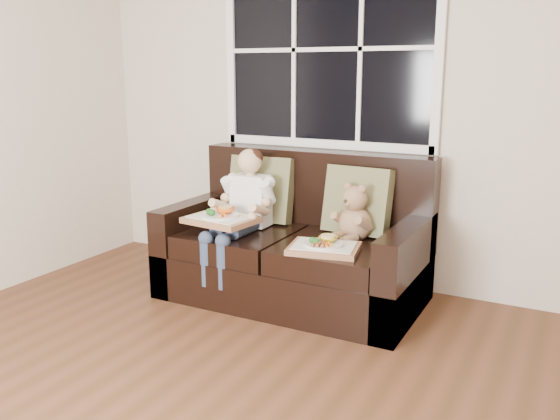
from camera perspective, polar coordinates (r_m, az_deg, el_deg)
The scene contains 9 objects.
room_walls at distance 1.95m, azimuth -15.21°, elevation 15.39°, with size 4.52×5.02×2.71m.
window_back at distance 4.27m, azimuth 4.56°, elevation 15.16°, with size 1.62×0.04×1.37m.
loveseat at distance 4.03m, azimuth 1.60°, elevation -4.02°, with size 1.70×0.92×0.96m.
pillow_left at distance 4.23m, azimuth -1.80°, elevation 2.01°, with size 0.48×0.24×0.48m.
pillow_right at distance 3.93m, azimuth 7.47°, elevation 0.89°, with size 0.45×0.23×0.46m.
child at distance 4.00m, azimuth -3.53°, elevation 0.71°, with size 0.37×0.59×0.84m.
teddy_bear at distance 3.80m, azimuth 7.18°, elevation -0.62°, with size 0.26×0.31×0.38m.
tray_left at distance 3.86m, azimuth -5.67°, elevation -0.75°, with size 0.47×0.38×0.10m.
tray_right at distance 3.56m, azimuth 4.26°, elevation -3.54°, with size 0.47×0.39×0.09m.
Camera 1 is at (1.31, -1.44, 1.51)m, focal length 38.00 mm.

